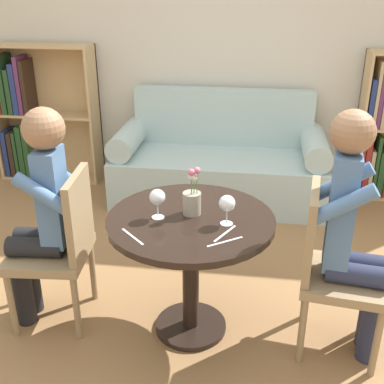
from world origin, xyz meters
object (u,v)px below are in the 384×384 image
at_px(chair_left, 61,243).
at_px(chair_right, 331,265).
at_px(wine_glass_right, 227,204).
at_px(couch, 220,164).
at_px(wine_glass_left, 157,198).
at_px(person_left, 41,213).
at_px(person_right, 354,234).
at_px(flower_vase, 192,199).
at_px(bookshelf_left, 34,114).

bearing_deg(chair_left, chair_right, 84.49).
relative_size(chair_right, wine_glass_right, 5.81).
bearing_deg(couch, chair_left, -111.84).
distance_m(couch, wine_glass_right, 1.92).
xyz_separation_m(chair_right, wine_glass_left, (-0.89, -0.01, 0.32)).
bearing_deg(person_left, person_right, 84.35).
height_order(person_right, flower_vase, person_right).
relative_size(chair_right, flower_vase, 3.46).
bearing_deg(chair_right, flower_vase, 92.70).
bearing_deg(flower_vase, chair_right, -4.54).
bearing_deg(chair_right, person_left, 96.95).
xyz_separation_m(couch, person_left, (-0.81, -1.81, 0.37)).
height_order(chair_right, wine_glass_right, chair_right).
height_order(person_left, flower_vase, person_left).
bearing_deg(flower_vase, chair_left, -177.06).
bearing_deg(wine_glass_right, person_left, 177.72).
distance_m(couch, person_right, 2.04).
relative_size(chair_left, wine_glass_right, 5.81).
xyz_separation_m(bookshelf_left, wine_glass_right, (1.99, -2.11, 0.19)).
distance_m(chair_left, person_left, 0.21).
bearing_deg(flower_vase, person_left, -176.52).
bearing_deg(bookshelf_left, chair_left, -62.24).
distance_m(bookshelf_left, person_right, 3.35).
height_order(bookshelf_left, wine_glass_right, bookshelf_left).
bearing_deg(wine_glass_left, couch, 84.84).
bearing_deg(person_right, chair_right, 85.00).
distance_m(person_right, flower_vase, 0.81).
relative_size(chair_left, chair_right, 1.00).
xyz_separation_m(chair_left, wine_glass_right, (0.91, -0.05, 0.32)).
height_order(person_left, person_right, person_right).
bearing_deg(person_right, flower_vase, 91.88).
distance_m(chair_right, person_left, 1.54).
relative_size(couch, wine_glass_right, 11.72).
height_order(bookshelf_left, person_right, person_right).
xyz_separation_m(chair_right, person_left, (-1.53, 0.01, 0.19)).
bearing_deg(chair_right, chair_left, 96.45).
distance_m(couch, chair_right, 1.96).
xyz_separation_m(person_left, wine_glass_right, (0.99, -0.04, 0.14)).
bearing_deg(person_left, wine_glass_right, 83.01).
distance_m(chair_left, wine_glass_left, 0.64).
xyz_separation_m(wine_glass_right, flower_vase, (-0.18, 0.09, -0.02)).
xyz_separation_m(couch, bookshelf_left, (-1.81, 0.27, 0.31)).
xyz_separation_m(chair_right, person_right, (0.08, -0.02, 0.20)).
height_order(wine_glass_right, flower_vase, flower_vase).
distance_m(bookshelf_left, chair_left, 2.33).
xyz_separation_m(person_left, flower_vase, (0.81, 0.05, 0.11)).
bearing_deg(chair_left, person_right, 83.85).
bearing_deg(flower_vase, wine_glass_right, -25.76).
bearing_deg(bookshelf_left, person_right, -38.83).
height_order(couch, chair_right, couch).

